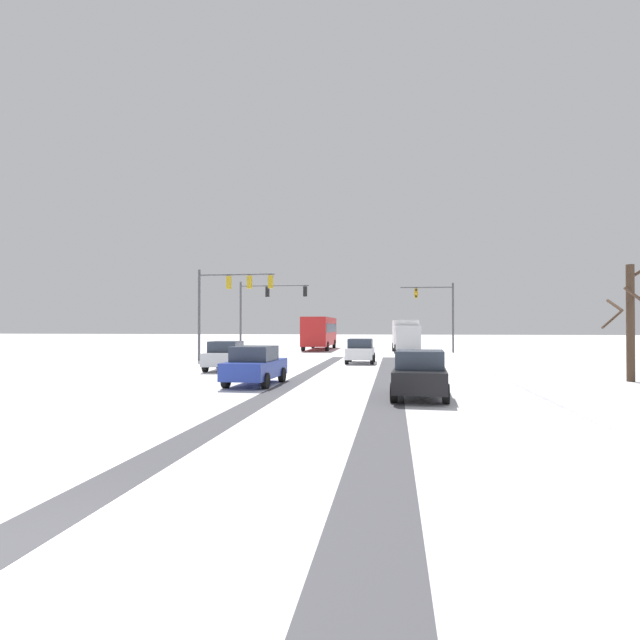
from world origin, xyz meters
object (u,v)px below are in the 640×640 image
Objects in this scene: car_silver_second at (226,356)px; car_white_lead at (361,351)px; car_blue_third at (255,365)px; car_black_fourth at (420,374)px; bare_tree_sidewalk_mid at (630,319)px; traffic_signal_far_left at (264,302)px; box_truck_delivery at (406,335)px; bus_oncoming at (320,331)px; traffic_signal_near_left at (229,293)px; traffic_signal_far_right at (439,306)px.

car_white_lead is at bearing 43.26° from car_silver_second.
car_silver_second is 1.01× the size of car_blue_third.
bare_tree_sidewalk_mid is (9.48, 6.59, 1.97)m from car_black_fourth.
traffic_signal_far_left is 0.87× the size of box_truck_delivery.
car_blue_third is 33.03m from bus_oncoming.
traffic_signal_far_left reaches higher than box_truck_delivery.
box_truck_delivery is 25.64m from bare_tree_sidewalk_mid.
traffic_signal_near_left is 18.64m from box_truck_delivery.
bus_oncoming is 1.48× the size of box_truck_delivery.
traffic_signal_near_left is 19.28m from bus_oncoming.
traffic_signal_far_left is at bearing -113.69° from bus_oncoming.
bare_tree_sidewalk_mid is (21.90, -10.58, -2.00)m from traffic_signal_near_left.
bus_oncoming is at bearing 105.81° from car_white_lead.
traffic_signal_far_right is 13.04m from bus_oncoming.
box_truck_delivery is (12.65, 13.32, -3.14)m from traffic_signal_near_left.
car_white_lead is (9.36, -0.91, -3.96)m from traffic_signal_near_left.
bare_tree_sidewalk_mid is (16.04, 3.68, 1.97)m from car_blue_third.
box_truck_delivery is 1.33× the size of bare_tree_sidewalk_mid.
bus_oncoming is at bearing 93.54° from car_blue_third.
traffic_signal_near_left is at bearing -101.53° from bus_oncoming.
car_black_fourth is at bearing -43.79° from car_silver_second.
car_white_lead and car_blue_third have the same top height.
box_truck_delivery reaches higher than car_white_lead.
traffic_signal_near_left is 1.55× the size of car_silver_second.
box_truck_delivery is at bearing 46.46° from traffic_signal_near_left.
bus_oncoming is (3.81, 18.69, -2.78)m from traffic_signal_near_left.
car_black_fourth is at bearing -65.40° from traffic_signal_far_left.
bare_tree_sidewalk_mid is (19.55, -3.06, 1.97)m from car_silver_second.
traffic_signal_near_left is at bearing -133.54° from box_truck_delivery.
traffic_signal_near_left reaches higher than car_blue_third.
traffic_signal_near_left is at bearing 174.48° from car_white_lead.
car_white_lead is 14.62m from box_truck_delivery.
bus_oncoming is at bearing 148.70° from box_truck_delivery.
traffic_signal_far_left is 1.16× the size of bare_tree_sidewalk_mid.
traffic_signal_far_left reaches higher than car_blue_third.
box_truck_delivery is at bearing 111.14° from bare_tree_sidewalk_mid.
car_black_fourth is at bearing -90.44° from box_truck_delivery.
car_black_fourth is at bearing -54.12° from traffic_signal_near_left.
box_truck_delivery is at bearing 76.14° from car_blue_third.
box_truck_delivery is (8.84, -5.38, -0.36)m from bus_oncoming.
bare_tree_sidewalk_mid is at bearing -58.29° from bus_oncoming.
car_white_lead is (-6.37, -14.87, -3.54)m from traffic_signal_far_right.
bus_oncoming is (1.47, 26.21, 1.18)m from car_silver_second.
bare_tree_sidewalk_mid reaches higher than box_truck_delivery.
traffic_signal_far_left is at bearing -165.78° from traffic_signal_far_right.
traffic_signal_near_left is 10.21m from car_white_lead.
box_truck_delivery is (3.29, 14.22, 0.82)m from car_white_lead.
car_blue_third is at bearing -104.74° from car_white_lead.
bus_oncoming is (3.82, 8.72, -2.67)m from traffic_signal_far_left.
bare_tree_sidewalk_mid is at bearing -68.86° from box_truck_delivery.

